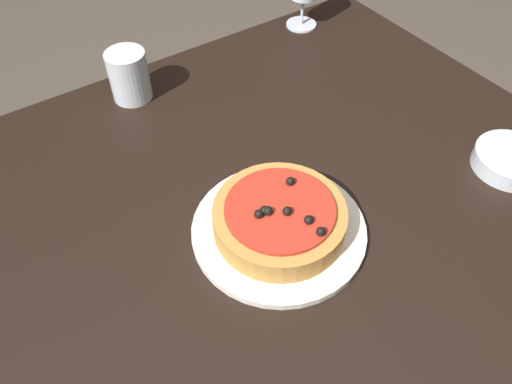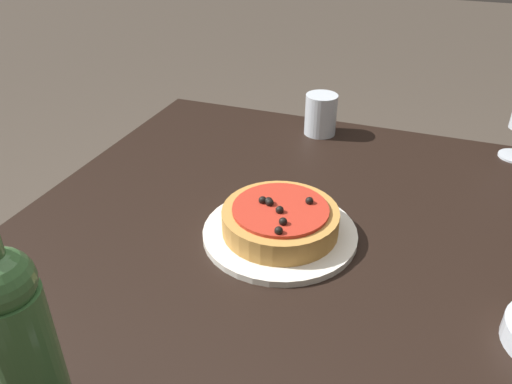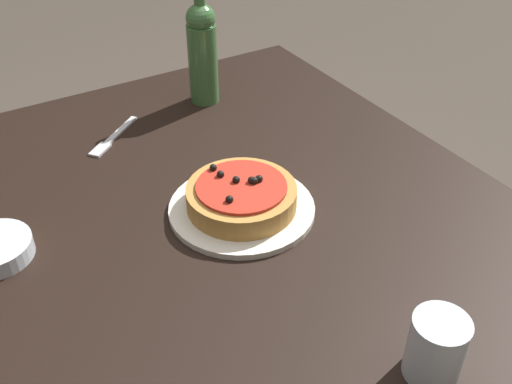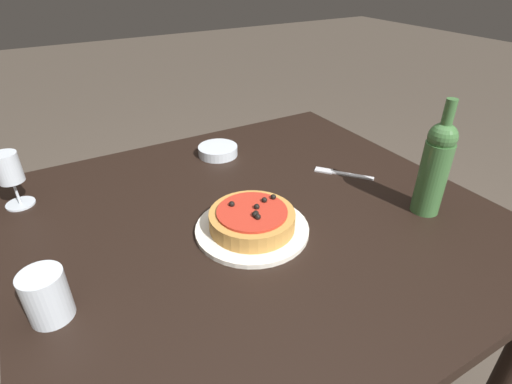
# 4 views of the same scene
# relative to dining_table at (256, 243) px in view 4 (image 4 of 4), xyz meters

# --- Properties ---
(dining_table) EXTENTS (1.15, 1.09, 0.78)m
(dining_table) POSITION_rel_dining_table_xyz_m (0.00, 0.00, 0.00)
(dining_table) COLOR black
(dining_table) RESTS_ON ground_plane
(dinner_plate) EXTENTS (0.27, 0.27, 0.01)m
(dinner_plate) POSITION_rel_dining_table_xyz_m (0.04, 0.06, 0.10)
(dinner_plate) COLOR white
(dinner_plate) RESTS_ON dining_table
(pizza) EXTENTS (0.20, 0.20, 0.06)m
(pizza) POSITION_rel_dining_table_xyz_m (0.04, 0.06, 0.13)
(pizza) COLOR #BC843D
(pizza) RESTS_ON dinner_plate
(wine_glass) EXTENTS (0.07, 0.07, 0.15)m
(wine_glass) POSITION_rel_dining_table_xyz_m (0.52, -0.35, 0.19)
(wine_glass) COLOR silver
(wine_glass) RESTS_ON dining_table
(wine_bottle) EXTENTS (0.07, 0.07, 0.30)m
(wine_bottle) POSITION_rel_dining_table_xyz_m (-0.38, 0.20, 0.22)
(wine_bottle) COLOR #3D6B38
(wine_bottle) RESTS_ON dining_table
(water_cup) EXTENTS (0.08, 0.08, 0.10)m
(water_cup) POSITION_rel_dining_table_xyz_m (0.49, 0.10, 0.14)
(water_cup) COLOR silver
(water_cup) RESTS_ON dining_table
(side_bowl) EXTENTS (0.13, 0.13, 0.03)m
(side_bowl) POSITION_rel_dining_table_xyz_m (-0.06, -0.36, 0.11)
(side_bowl) COLOR silver
(side_bowl) RESTS_ON dining_table
(fork) EXTENTS (0.13, 0.15, 0.00)m
(fork) POSITION_rel_dining_table_xyz_m (-0.33, -0.06, 0.10)
(fork) COLOR silver
(fork) RESTS_ON dining_table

